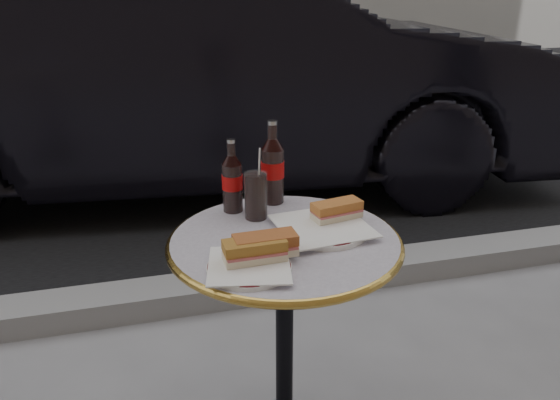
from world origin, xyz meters
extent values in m
cube|color=black|center=(0.00, 5.00, 0.00)|extent=(40.00, 8.00, 0.00)
cube|color=gray|center=(0.00, 0.90, 0.05)|extent=(40.00, 0.20, 0.12)
cylinder|color=white|center=(-0.13, -0.14, 0.74)|extent=(0.26, 0.26, 0.01)
cylinder|color=white|center=(0.11, 0.01, 0.74)|extent=(0.27, 0.27, 0.01)
cube|color=#A16B29|center=(-0.11, -0.13, 0.77)|extent=(0.15, 0.07, 0.05)
cube|color=#A15428|center=(-0.08, -0.11, 0.77)|extent=(0.15, 0.08, 0.05)
cube|color=#B5682E|center=(0.16, 0.05, 0.77)|extent=(0.15, 0.09, 0.05)
cylinder|color=black|center=(-0.05, 0.15, 0.80)|extent=(0.08, 0.08, 0.14)
imported|color=black|center=(0.08, 2.47, 0.79)|extent=(2.17, 4.98, 1.59)
camera|label=1|loc=(-0.34, -1.25, 1.36)|focal=35.00mm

